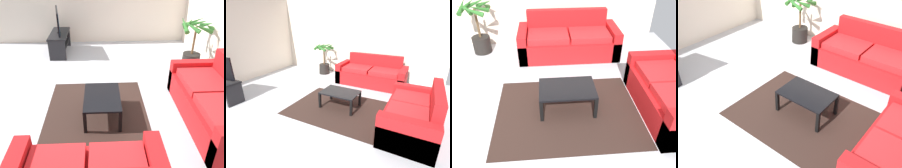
{
  "view_description": "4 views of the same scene",
  "coord_description": "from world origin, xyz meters",
  "views": [
    {
      "loc": [
        3.82,
        0.49,
        2.42
      ],
      "look_at": [
        0.49,
        0.65,
        0.5
      ],
      "focal_mm": 37.46,
      "sensor_mm": 36.0,
      "label": 1
    },
    {
      "loc": [
        2.31,
        -2.75,
        2.0
      ],
      "look_at": [
        0.63,
        0.48,
        0.57
      ],
      "focal_mm": 27.23,
      "sensor_mm": 36.0,
      "label": 2
    },
    {
      "loc": [
        0.4,
        -2.26,
        2.43
      ],
      "look_at": [
        0.64,
        0.5,
        0.45
      ],
      "focal_mm": 36.62,
      "sensor_mm": 36.0,
      "label": 3
    },
    {
      "loc": [
        2.53,
        -2.2,
        2.86
      ],
      "look_at": [
        0.45,
        0.34,
        0.54
      ],
      "focal_mm": 41.3,
      "sensor_mm": 36.0,
      "label": 4
    }
  ],
  "objects": [
    {
      "name": "coffee_table",
      "position": [
        0.69,
        0.49,
        0.34
      ],
      "size": [
        0.85,
        0.58,
        0.39
      ],
      "color": "black",
      "rests_on": "ground"
    },
    {
      "name": "ground_plane",
      "position": [
        0.0,
        0.0,
        0.0
      ],
      "size": [
        6.6,
        6.6,
        0.0
      ],
      "primitive_type": "plane",
      "color": "#B2B2B7"
    },
    {
      "name": "area_rug",
      "position": [
        0.69,
        0.39,
        0.0
      ],
      "size": [
        2.2,
        1.7,
        0.01
      ],
      "primitive_type": "cube",
      "color": "black",
      "rests_on": "ground"
    },
    {
      "name": "couch_loveseat",
      "position": [
        2.28,
        0.31,
        0.3
      ],
      "size": [
        0.9,
        1.64,
        0.9
      ],
      "color": "red",
      "rests_on": "ground"
    },
    {
      "name": "potted_palm",
      "position": [
        -1.02,
        2.55,
        0.52
      ],
      "size": [
        0.72,
        0.74,
        1.17
      ],
      "color": "black",
      "rests_on": "ground"
    },
    {
      "name": "couch_main",
      "position": [
        0.88,
        2.28,
        0.3
      ],
      "size": [
        2.09,
        0.9,
        0.9
      ],
      "color": "red",
      "rests_on": "ground"
    }
  ]
}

